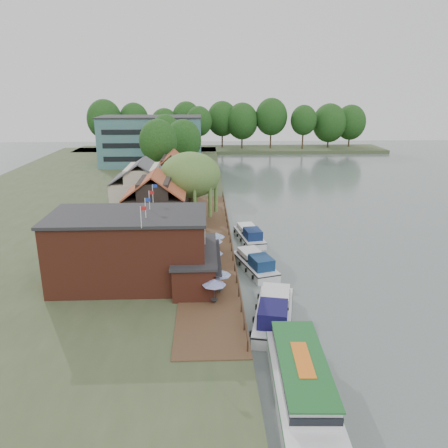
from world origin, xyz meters
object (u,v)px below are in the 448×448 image
object	(u,v)px
pub	(150,248)
cottage_b	(143,188)
umbrella_4	(212,247)
umbrella_0	(214,291)
swan	(256,335)
cruiser_0	(274,309)
umbrella_5	(216,242)
umbrella_1	(220,281)
umbrella_2	(207,266)
willow	(191,188)
umbrella_3	(213,259)
cruiser_2	(249,233)
tour_boat	(303,384)
cruiser_1	(255,261)
cottage_a	(156,204)
cottage_c	(173,176)
hotel_block	(151,141)

from	to	relation	value
pub	cottage_b	bearing A→B (deg)	99.09
cottage_b	umbrella_4	xyz separation A→B (m)	(10.34, -18.58, -2.96)
umbrella_0	swan	distance (m)	5.83
cottage_b	umbrella_0	world-z (taller)	cottage_b
umbrella_0	cruiser_0	bearing A→B (deg)	-18.47
umbrella_5	swan	xyz separation A→B (m)	(2.92, -17.53, -2.07)
umbrella_1	umbrella_2	distance (m)	3.90
willow	umbrella_3	xyz separation A→B (m)	(2.84, -17.40, -3.93)
cruiser_2	swan	xyz separation A→B (m)	(-1.75, -24.12, -0.88)
tour_boat	cruiser_1	bearing A→B (deg)	94.51
cottage_a	cottage_c	distance (m)	19.03
cottage_c	umbrella_2	distance (m)	33.95
cottage_c	willow	size ratio (longest dim) A/B	0.82
pub	cruiser_1	xyz separation A→B (m)	(11.21, 4.70, -3.51)
umbrella_0	cruiser_2	size ratio (longest dim) A/B	0.26
cottage_c	tour_boat	xyz separation A→B (m)	(11.94, -51.44, -3.77)
umbrella_4	swan	bearing A→B (deg)	-77.79
hotel_block	cruiser_0	xyz separation A→B (m)	(19.61, -77.95, -5.83)
umbrella_3	umbrella_5	xyz separation A→B (m)	(0.52, 5.50, 0.00)
cottage_b	cottage_a	bearing A→B (deg)	-73.30
cottage_c	cruiser_2	world-z (taller)	cottage_c
umbrella_3	cruiser_1	size ratio (longest dim) A/B	0.25
umbrella_5	umbrella_3	bearing A→B (deg)	-95.40
umbrella_0	umbrella_4	world-z (taller)	same
cruiser_0	cottage_a	bearing A→B (deg)	132.03
cottage_b	umbrella_0	xyz separation A→B (m)	(10.35, -30.19, -2.96)
cruiser_2	tour_boat	xyz separation A→B (m)	(0.42, -32.13, 0.38)
cottage_a	cruiser_1	distance (m)	16.50
umbrella_1	swan	distance (m)	7.30
umbrella_5	tour_boat	world-z (taller)	umbrella_5
cottage_c	tour_boat	bearing A→B (deg)	-76.94
umbrella_1	cruiser_1	distance (m)	8.94
umbrella_1	pub	bearing A→B (deg)	156.17
umbrella_0	umbrella_2	bearing A→B (deg)	95.64
pub	cruiser_2	world-z (taller)	pub
willow	umbrella_2	world-z (taller)	willow
umbrella_2	tour_boat	distance (m)	19.15
umbrella_4	cruiser_1	distance (m)	5.29
umbrella_5	cruiser_0	size ratio (longest dim) A/B	0.22
umbrella_3	umbrella_5	size ratio (longest dim) A/B	1.00
tour_boat	willow	bearing A→B (deg)	105.33
cottage_b	tour_boat	distance (m)	45.49
pub	umbrella_4	xyz separation A→B (m)	(6.34, 6.42, -2.36)
cruiser_0	swan	bearing A→B (deg)	-114.40
umbrella_5	pub	bearing A→B (deg)	-130.26
umbrella_5	tour_boat	distance (m)	26.05
umbrella_1	tour_boat	xyz separation A→B (m)	(5.03, -14.39, -0.80)
hotel_block	cottage_c	bearing A→B (deg)	-77.80
cottage_c	cruiser_0	bearing A→B (deg)	-74.17
cruiser_2	cruiser_1	bearing A→B (deg)	-101.35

